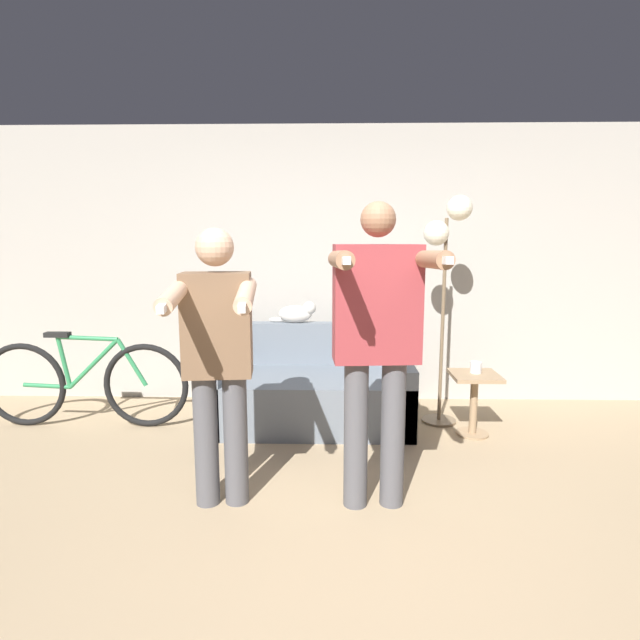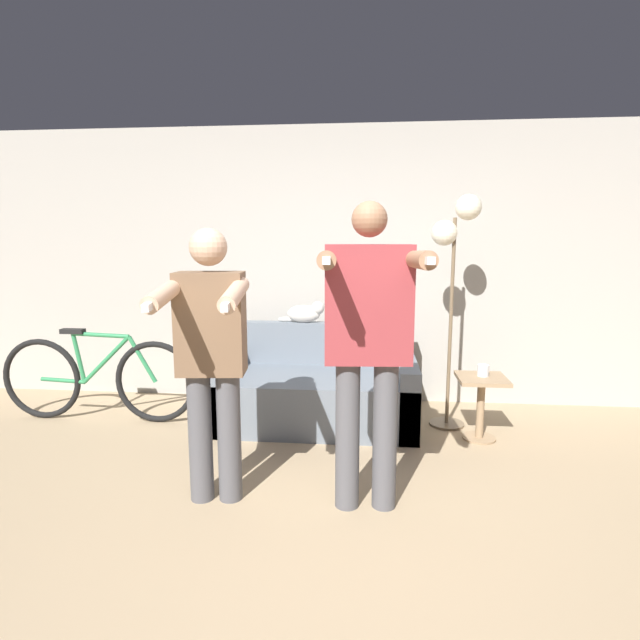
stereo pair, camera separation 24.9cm
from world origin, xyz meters
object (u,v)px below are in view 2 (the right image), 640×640
person_right (368,335)px  side_table (481,396)px  cat (306,313)px  couch (316,391)px  bicycle (98,379)px  floor_lamp (455,246)px  cup (483,370)px  person_left (211,351)px

person_right → side_table: bearing=47.1°
cat → side_table: size_ratio=0.85×
person_right → couch: bearing=103.2°
bicycle → floor_lamp: bearing=3.2°
couch → cup: 1.38m
person_left → floor_lamp: 2.19m
couch → person_left: 1.60m
bicycle → cup: bearing=-1.5°
cat → side_table: 1.66m
couch → person_right: size_ratio=0.95×
person_left → cat: 1.76m
person_left → bicycle: 1.95m
floor_lamp → cup: floor_lamp is taller
couch → cup: couch is taller
cat → floor_lamp: floor_lamp is taller
person_left → side_table: size_ratio=3.21×
person_left → cup: person_left is taller
floor_lamp → person_right: bearing=-116.3°
person_right → side_table: 1.57m
person_right → side_table: person_right is taller
person_left → cup: bearing=26.5°
cat → person_left: bearing=-101.0°
cat → bicycle: cat is taller
person_right → cup: bearing=47.4°
floor_lamp → bicycle: 3.21m
cup → cat: bearing=158.1°
person_left → person_right: person_right is taller
couch → bicycle: (-1.88, -0.15, 0.10)m
cat → bicycle: 1.89m
floor_lamp → side_table: 1.21m
couch → person_right: 1.63m
person_right → bicycle: (-2.31, 1.22, -0.66)m
bicycle → person_left: bearing=-41.0°
couch → cup: bearing=-10.1°
couch → cat: 0.73m
cat → cup: 1.61m
cat → cup: size_ratio=4.79×
couch → cat: bearing=110.0°
person_left → floor_lamp: size_ratio=0.85×
cat → person_right: bearing=-72.0°
person_right → bicycle: size_ratio=1.01×
cat → floor_lamp: 1.43m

